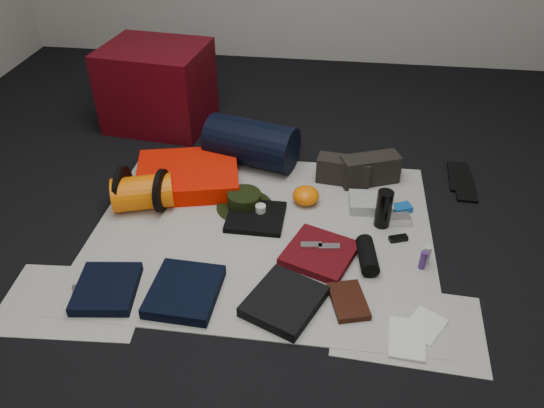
# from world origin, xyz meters

# --- Properties ---
(floor) EXTENTS (4.50, 4.50, 0.02)m
(floor) POSITION_xyz_m (0.00, 0.00, -0.01)
(floor) COLOR black
(floor) RESTS_ON ground
(newspaper_mat) EXTENTS (1.60, 1.30, 0.01)m
(newspaper_mat) POSITION_xyz_m (0.00, 0.00, 0.00)
(newspaper_mat) COLOR beige
(newspaper_mat) RESTS_ON floor
(newspaper_sheet_front_left) EXTENTS (0.61, 0.44, 0.00)m
(newspaper_sheet_front_left) POSITION_xyz_m (-0.70, -0.55, 0.00)
(newspaper_sheet_front_left) COLOR beige
(newspaper_sheet_front_left) RESTS_ON floor
(newspaper_sheet_front_right) EXTENTS (0.60, 0.43, 0.00)m
(newspaper_sheet_front_right) POSITION_xyz_m (0.65, -0.50, 0.00)
(newspaper_sheet_front_right) COLOR beige
(newspaper_sheet_front_right) RESTS_ON floor
(red_cabinet) EXTENTS (0.66, 0.57, 0.50)m
(red_cabinet) POSITION_xyz_m (-0.81, 1.02, 0.25)
(red_cabinet) COLOR #4F050E
(red_cabinet) RESTS_ON floor
(sleeping_pad) EXTENTS (0.62, 0.55, 0.10)m
(sleeping_pad) POSITION_xyz_m (-0.45, 0.35, 0.05)
(sleeping_pad) COLOR #F61902
(sleeping_pad) RESTS_ON newspaper_mat
(stuff_sack) EXTENTS (0.33, 0.26, 0.17)m
(stuff_sack) POSITION_xyz_m (-0.62, 0.11, 0.09)
(stuff_sack) COLOR #F76804
(stuff_sack) RESTS_ON newspaper_mat
(sack_strap_left) EXTENTS (0.02, 0.22, 0.22)m
(sack_strap_left) POSITION_xyz_m (-0.72, 0.11, 0.11)
(sack_strap_left) COLOR black
(sack_strap_left) RESTS_ON newspaper_mat
(sack_strap_right) EXTENTS (0.02, 0.22, 0.22)m
(sack_strap_right) POSITION_xyz_m (-0.52, 0.11, 0.11)
(sack_strap_right) COLOR black
(sack_strap_right) RESTS_ON newspaper_mat
(navy_duffel) EXTENTS (0.55, 0.38, 0.26)m
(navy_duffel) POSITION_xyz_m (-0.15, 0.60, 0.14)
(navy_duffel) COLOR black
(navy_duffel) RESTS_ON newspaper_mat
(boonie_brim) EXTENTS (0.36, 0.36, 0.01)m
(boonie_brim) POSITION_xyz_m (-0.12, 0.18, 0.01)
(boonie_brim) COLOR black
(boonie_brim) RESTS_ON newspaper_mat
(boonie_crown) EXTENTS (0.17, 0.17, 0.08)m
(boonie_crown) POSITION_xyz_m (-0.12, 0.18, 0.05)
(boonie_crown) COLOR black
(boonie_crown) RESTS_ON boonie_brim
(hiking_boot_left) EXTENTS (0.29, 0.14, 0.14)m
(hiking_boot_left) POSITION_xyz_m (0.37, 0.48, 0.08)
(hiking_boot_left) COLOR black
(hiking_boot_left) RESTS_ON newspaper_mat
(hiking_boot_right) EXTENTS (0.33, 0.22, 0.16)m
(hiking_boot_right) POSITION_xyz_m (0.51, 0.49, 0.08)
(hiking_boot_right) COLOR black
(hiking_boot_right) RESTS_ON newspaper_mat
(flip_flop_left) EXTENTS (0.13, 0.30, 0.02)m
(flip_flop_left) POSITION_xyz_m (1.00, 0.60, 0.01)
(flip_flop_left) COLOR black
(flip_flop_left) RESTS_ON floor
(flip_flop_right) EXTENTS (0.12, 0.28, 0.02)m
(flip_flop_right) POSITION_xyz_m (1.02, 0.51, 0.01)
(flip_flop_right) COLOR black
(flip_flop_right) RESTS_ON floor
(trousers_navy_a) EXTENTS (0.28, 0.31, 0.04)m
(trousers_navy_a) POSITION_xyz_m (-0.58, -0.49, 0.03)
(trousers_navy_a) COLOR black
(trousers_navy_a) RESTS_ON newspaper_mat
(trousers_navy_b) EXTENTS (0.29, 0.32, 0.05)m
(trousers_navy_b) POSITION_xyz_m (-0.25, -0.46, 0.03)
(trousers_navy_b) COLOR black
(trousers_navy_b) RESTS_ON newspaper_mat
(trousers_charcoal) EXTENTS (0.36, 0.38, 0.05)m
(trousers_charcoal) POSITION_xyz_m (0.16, -0.46, 0.03)
(trousers_charcoal) COLOR black
(trousers_charcoal) RESTS_ON newspaper_mat
(black_tshirt) EXTENTS (0.28, 0.26, 0.03)m
(black_tshirt) POSITION_xyz_m (-0.04, 0.08, 0.02)
(black_tshirt) COLOR black
(black_tshirt) RESTS_ON newspaper_mat
(red_shirt) EXTENTS (0.37, 0.37, 0.04)m
(red_shirt) POSITION_xyz_m (0.28, -0.15, 0.03)
(red_shirt) COLOR #53090F
(red_shirt) RESTS_ON newspaper_mat
(orange_stuff_sack) EXTENTS (0.14, 0.14, 0.09)m
(orange_stuff_sack) POSITION_xyz_m (0.19, 0.25, 0.05)
(orange_stuff_sack) COLOR #F76804
(orange_stuff_sack) RESTS_ON newspaper_mat
(first_aid_pouch) EXTENTS (0.22, 0.17, 0.05)m
(first_aid_pouch) POSITION_xyz_m (0.51, 0.26, 0.03)
(first_aid_pouch) COLOR #98A199
(first_aid_pouch) RESTS_ON newspaper_mat
(water_bottle) EXTENTS (0.08, 0.08, 0.19)m
(water_bottle) POSITION_xyz_m (0.57, 0.12, 0.10)
(water_bottle) COLOR black
(water_bottle) RESTS_ON newspaper_mat
(speaker) EXTENTS (0.11, 0.21, 0.08)m
(speaker) POSITION_xyz_m (0.49, -0.16, 0.05)
(speaker) COLOR black
(speaker) RESTS_ON newspaper_mat
(compact_camera) EXTENTS (0.12, 0.08, 0.04)m
(compact_camera) POSITION_xyz_m (0.65, 0.15, 0.03)
(compact_camera) COLOR silver
(compact_camera) RESTS_ON newspaper_mat
(cyan_case) EXTENTS (0.12, 0.10, 0.03)m
(cyan_case) POSITION_xyz_m (0.67, 0.25, 0.02)
(cyan_case) COLOR #10549E
(cyan_case) RESTS_ON newspaper_mat
(toiletry_purple) EXTENTS (0.04, 0.04, 0.09)m
(toiletry_purple) POSITION_xyz_m (0.73, -0.16, 0.05)
(toiletry_purple) COLOR #47216B
(toiletry_purple) RESTS_ON newspaper_mat
(toiletry_clear) EXTENTS (0.04, 0.04, 0.09)m
(toiletry_clear) POSITION_xyz_m (0.75, -0.13, 0.05)
(toiletry_clear) COLOR #B1B6B1
(toiletry_clear) RESTS_ON newspaper_mat
(paperback_book) EXTENTS (0.18, 0.23, 0.03)m
(paperback_book) POSITION_xyz_m (0.42, -0.42, 0.02)
(paperback_book) COLOR black
(paperback_book) RESTS_ON newspaper_mat
(map_booklet) EXTENTS (0.15, 0.20, 0.01)m
(map_booklet) POSITION_xyz_m (0.64, -0.57, 0.01)
(map_booklet) COLOR silver
(map_booklet) RESTS_ON newspaper_mat
(map_printout) EXTENTS (0.19, 0.20, 0.01)m
(map_printout) POSITION_xyz_m (0.71, -0.50, 0.01)
(map_printout) COLOR silver
(map_printout) RESTS_ON newspaper_mat
(sunglasses) EXTENTS (0.09, 0.06, 0.02)m
(sunglasses) POSITION_xyz_m (0.64, 0.01, 0.02)
(sunglasses) COLOR black
(sunglasses) RESTS_ON newspaper_mat
(key_cluster) EXTENTS (0.10, 0.10, 0.01)m
(key_cluster) POSITION_xyz_m (-0.69, -0.50, 0.01)
(key_cluster) COLOR silver
(key_cluster) RESTS_ON newspaper_mat
(tape_roll) EXTENTS (0.05, 0.05, 0.03)m
(tape_roll) POSITION_xyz_m (-0.02, 0.11, 0.05)
(tape_roll) COLOR beige
(tape_roll) RESTS_ON black_tshirt
(energy_bar_a) EXTENTS (0.10, 0.05, 0.01)m
(energy_bar_a) POSITION_xyz_m (0.24, -0.13, 0.05)
(energy_bar_a) COLOR silver
(energy_bar_a) RESTS_ON red_shirt
(energy_bar_b) EXTENTS (0.10, 0.05, 0.01)m
(energy_bar_b) POSITION_xyz_m (0.32, -0.13, 0.05)
(energy_bar_b) COLOR silver
(energy_bar_b) RESTS_ON red_shirt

